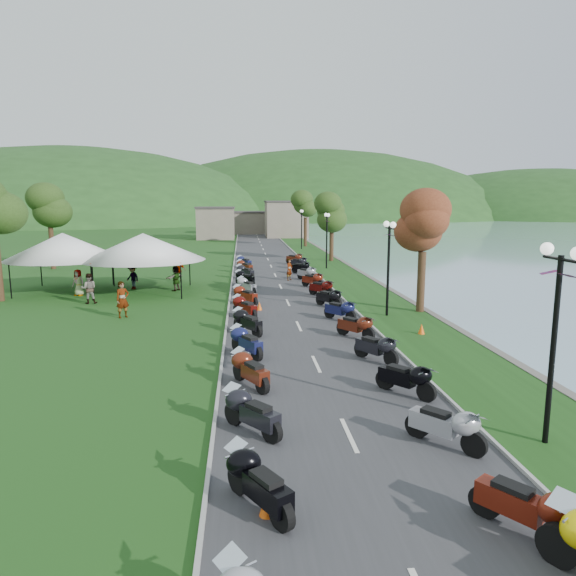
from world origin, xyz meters
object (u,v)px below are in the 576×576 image
object	(u,v)px
streetlamp_near	(553,348)
pedestrian_c	(133,289)
pedestrian_a	(124,318)
vendor_tent_main	(144,263)
pedestrian_b	(90,304)

from	to	relation	value
streetlamp_near	pedestrian_c	size ratio (longest dim) A/B	2.92
pedestrian_a	pedestrian_c	distance (m)	9.22
vendor_tent_main	pedestrian_b	xyz separation A→B (m)	(-2.64, -3.74, -2.00)
pedestrian_a	vendor_tent_main	bearing A→B (deg)	56.10
pedestrian_b	pedestrian_a	bearing A→B (deg)	114.48
pedestrian_a	pedestrian_c	bearing A→B (deg)	62.61
streetlamp_near	pedestrian_c	distance (m)	29.22
vendor_tent_main	pedestrian_c	xyz separation A→B (m)	(-1.09, 1.28, -2.00)
vendor_tent_main	pedestrian_a	size ratio (longest dim) A/B	2.81
vendor_tent_main	pedestrian_c	size ratio (longest dim) A/B	3.18
pedestrian_a	pedestrian_c	size ratio (longest dim) A/B	1.13
pedestrian_c	pedestrian_b	bearing A→B (deg)	-68.06
pedestrian_c	streetlamp_near	bearing A→B (deg)	-19.27
pedestrian_a	pedestrian_b	xyz separation A→B (m)	(-2.90, 4.09, 0.00)
vendor_tent_main	pedestrian_c	bearing A→B (deg)	130.28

